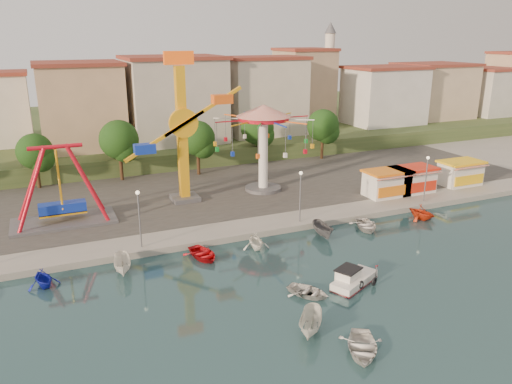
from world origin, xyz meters
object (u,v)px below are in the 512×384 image
pirate_ship_ride (60,187)px  cabin_motorboat (353,280)px  rowboat_a (308,292)px  skiff (311,323)px  kamikaze_tower (187,134)px  wave_swinger (263,128)px

pirate_ship_ride → cabin_motorboat: (19.90, -21.83, -3.97)m
rowboat_a → cabin_motorboat: bearing=-31.5°
rowboat_a → skiff: 4.91m
kamikaze_tower → cabin_motorboat: bearing=-75.2°
cabin_motorboat → pirate_ship_ride: bearing=105.9°
wave_swinger → skiff: (-9.40, -28.36, -7.49)m
rowboat_a → skiff: size_ratio=0.90×
cabin_motorboat → wave_swinger: bearing=56.1°
wave_swinger → rowboat_a: size_ratio=3.51×
wave_swinger → rowboat_a: bearing=-106.6°
rowboat_a → wave_swinger: bearing=40.3°
wave_swinger → cabin_motorboat: (-3.10, -23.89, -7.77)m
pirate_ship_ride → kamikaze_tower: 14.31m
pirate_ship_ride → rowboat_a: size_ratio=3.02×
kamikaze_tower → cabin_motorboat: size_ratio=3.46×
wave_swinger → skiff: wave_swinger is taller
pirate_ship_ride → cabin_motorboat: 29.80m
kamikaze_tower → wave_swinger: 9.36m
cabin_motorboat → rowboat_a: bearing=155.2°
wave_swinger → skiff: size_ratio=3.16×
kamikaze_tower → pirate_ship_ride: bearing=-172.3°
kamikaze_tower → cabin_motorboat: kamikaze_tower is taller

